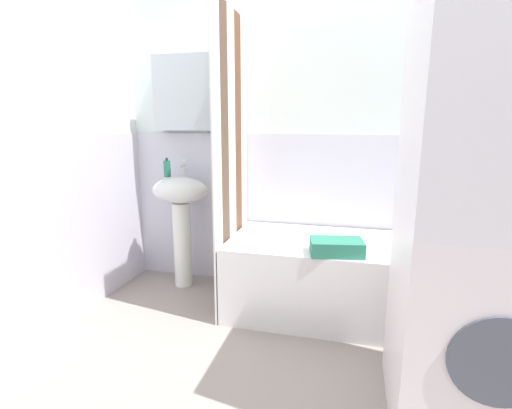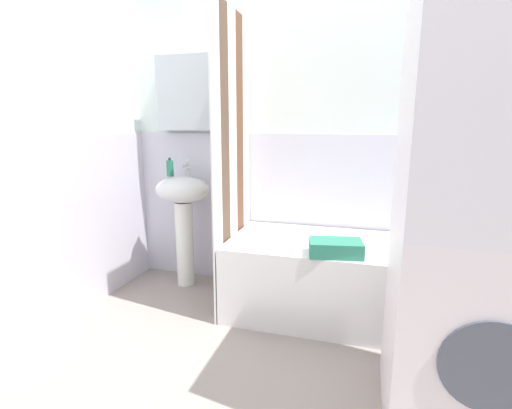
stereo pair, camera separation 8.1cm
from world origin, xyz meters
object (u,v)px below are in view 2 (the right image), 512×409
object	(u,v)px
sink	(183,207)
soap_dispenser	(170,168)
bathtub	(346,280)
shampoo_bottle	(433,225)
washer_dryer_stack	(480,227)
conditioner_bottle	(455,228)
body_wash_bottle	(419,224)
towel_folded	(336,248)

from	to	relation	value
sink	soap_dispenser	bearing A→B (deg)	178.29
bathtub	shampoo_bottle	distance (m)	0.71
shampoo_bottle	washer_dryer_stack	distance (m)	1.17
conditioner_bottle	sink	bearing A→B (deg)	-177.09
soap_dispenser	bathtub	bearing A→B (deg)	-7.46
washer_dryer_stack	body_wash_bottle	bearing A→B (deg)	93.04
sink	body_wash_bottle	bearing A→B (deg)	4.47
body_wash_bottle	soap_dispenser	bearing A→B (deg)	-175.88
shampoo_bottle	washer_dryer_stack	xyz separation A→B (m)	(-0.03, -1.14, 0.29)
body_wash_bottle	towel_folded	xyz separation A→B (m)	(-0.52, -0.57, -0.04)
shampoo_bottle	towel_folded	xyz separation A→B (m)	(-0.61, -0.56, -0.04)
conditioner_bottle	washer_dryer_stack	bearing A→B (deg)	-97.90
sink	towel_folded	world-z (taller)	sink
conditioner_bottle	shampoo_bottle	bearing A→B (deg)	167.86
shampoo_bottle	washer_dryer_stack	size ratio (longest dim) A/B	0.10
conditioner_bottle	shampoo_bottle	world-z (taller)	shampoo_bottle
bathtub	towel_folded	size ratio (longest dim) A/B	5.07
soap_dispenser	washer_dryer_stack	distance (m)	2.15
conditioner_bottle	body_wash_bottle	size ratio (longest dim) A/B	0.94
soap_dispenser	body_wash_bottle	world-z (taller)	soap_dispenser
sink	conditioner_bottle	bearing A→B (deg)	2.91
bathtub	conditioner_bottle	xyz separation A→B (m)	(0.68, 0.28, 0.33)
soap_dispenser	sink	bearing A→B (deg)	-1.71
sink	washer_dryer_stack	size ratio (longest dim) A/B	0.50
soap_dispenser	towel_folded	distance (m)	1.43
bathtub	towel_folded	world-z (taller)	towel_folded
sink	towel_folded	size ratio (longest dim) A/B	2.85
soap_dispenser	towel_folded	xyz separation A→B (m)	(1.31, -0.44, -0.38)
shampoo_bottle	towel_folded	world-z (taller)	shampoo_bottle
bathtub	body_wash_bottle	xyz separation A→B (m)	(0.46, 0.31, 0.34)
bathtub	sink	bearing A→B (deg)	172.08
shampoo_bottle	towel_folded	bearing A→B (deg)	-137.24
body_wash_bottle	conditioner_bottle	bearing A→B (deg)	-9.56
sink	shampoo_bottle	size ratio (longest dim) A/B	4.95
soap_dispenser	shampoo_bottle	xyz separation A→B (m)	(1.92, 0.12, -0.35)
conditioner_bottle	soap_dispenser	bearing A→B (deg)	-177.32
towel_folded	body_wash_bottle	bearing A→B (deg)	47.56
sink	towel_folded	distance (m)	1.29
shampoo_bottle	bathtub	bearing A→B (deg)	-151.09
sink	shampoo_bottle	distance (m)	1.82
soap_dispenser	shampoo_bottle	world-z (taller)	soap_dispenser
conditioner_bottle	washer_dryer_stack	world-z (taller)	washer_dryer_stack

